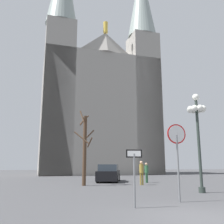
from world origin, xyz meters
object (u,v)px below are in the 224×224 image
(street_lamp, at_px, (197,121))
(pedestrian_walking, at_px, (141,170))
(bare_tree, at_px, (85,147))
(cathedral, at_px, (100,97))
(stop_sign, at_px, (177,146))
(parked_car_near_black, at_px, (109,173))
(pedestrian_standing, at_px, (146,171))
(one_way_arrow_sign, at_px, (134,170))

(street_lamp, distance_m, pedestrian_walking, 6.46)
(bare_tree, distance_m, pedestrian_walking, 4.58)
(cathedral, xyz_separation_m, bare_tree, (-3.67, -19.74, -9.25))
(stop_sign, distance_m, bare_tree, 9.28)
(parked_car_near_black, xyz_separation_m, pedestrian_standing, (2.90, -1.82, 0.27))
(stop_sign, relative_size, parked_car_near_black, 0.69)
(cathedral, distance_m, one_way_arrow_sign, 31.42)
(street_lamp, distance_m, parked_car_near_black, 10.60)
(pedestrian_walking, height_order, pedestrian_standing, pedestrian_walking)
(cathedral, height_order, street_lamp, cathedral)
(pedestrian_standing, bearing_deg, stop_sign, -100.86)
(stop_sign, bearing_deg, pedestrian_walking, 83.61)
(cathedral, xyz_separation_m, street_lamp, (2.30, -25.47, -8.02))
(bare_tree, bearing_deg, stop_sign, -69.08)
(street_lamp, xyz_separation_m, pedestrian_walking, (-1.72, 5.51, -2.91))
(parked_car_near_black, relative_size, pedestrian_standing, 2.91)
(bare_tree, distance_m, parked_car_near_black, 4.89)
(stop_sign, relative_size, bare_tree, 0.59)
(stop_sign, xyz_separation_m, parked_car_near_black, (-0.87, 12.37, -1.60))
(cathedral, height_order, pedestrian_walking, cathedral)
(pedestrian_walking, bearing_deg, parked_car_near_black, 114.79)
(stop_sign, distance_m, pedestrian_standing, 10.83)
(parked_car_near_black, bearing_deg, pedestrian_standing, -32.06)
(parked_car_near_black, bearing_deg, pedestrian_walking, -65.21)
(pedestrian_walking, xyz_separation_m, pedestrian_standing, (1.08, 2.12, -0.09))
(bare_tree, distance_m, pedestrian_standing, 5.93)
(street_lamp, xyz_separation_m, parked_car_near_black, (-3.54, 9.44, -3.27))
(cathedral, xyz_separation_m, pedestrian_walking, (0.58, -19.97, -10.93))
(street_lamp, bearing_deg, one_way_arrow_sign, -140.75)
(stop_sign, bearing_deg, street_lamp, 47.70)
(pedestrian_walking, bearing_deg, bare_tree, 176.99)
(bare_tree, bearing_deg, pedestrian_walking, -3.01)
(bare_tree, height_order, pedestrian_walking, bare_tree)
(bare_tree, xyz_separation_m, pedestrian_standing, (5.34, 1.90, -1.77))
(street_lamp, bearing_deg, parked_car_near_black, 110.54)
(pedestrian_standing, bearing_deg, parked_car_near_black, 147.94)
(street_lamp, bearing_deg, pedestrian_walking, 107.35)
(bare_tree, relative_size, pedestrian_walking, 3.15)
(stop_sign, distance_m, parked_car_near_black, 12.51)
(stop_sign, bearing_deg, bare_tree, 110.92)
(street_lamp, distance_m, pedestrian_standing, 8.22)
(street_lamp, height_order, pedestrian_standing, street_lamp)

